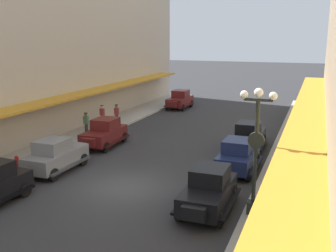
# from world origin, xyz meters

# --- Properties ---
(ground_plane) EXTENTS (200.00, 200.00, 0.00)m
(ground_plane) POSITION_xyz_m (0.00, 0.00, 0.00)
(ground_plane) COLOR #2D2D30
(sidewalk_left) EXTENTS (3.00, 60.00, 0.15)m
(sidewalk_left) POSITION_xyz_m (-7.50, 0.00, 0.07)
(sidewalk_left) COLOR #A8A59E
(sidewalk_left) RESTS_ON ground
(sidewalk_right) EXTENTS (3.00, 60.00, 0.15)m
(sidewalk_right) POSITION_xyz_m (7.50, 0.00, 0.07)
(sidewalk_right) COLOR #A8A59E
(sidewalk_right) RESTS_ON ground
(parked_car_0) EXTENTS (2.14, 4.26, 1.84)m
(parked_car_0) POSITION_xyz_m (4.53, 8.88, 0.94)
(parked_car_0) COLOR black
(parked_car_0) RESTS_ON ground
(parked_car_1) EXTENTS (2.22, 4.29, 1.84)m
(parked_car_1) POSITION_xyz_m (4.74, 4.36, 0.94)
(parked_car_1) COLOR #19234C
(parked_car_1) RESTS_ON ground
(parked_car_3) EXTENTS (2.28, 4.31, 1.84)m
(parked_car_3) POSITION_xyz_m (-4.68, 6.22, 0.94)
(parked_car_3) COLOR #591919
(parked_car_3) RESTS_ON ground
(parked_car_4) EXTENTS (2.15, 4.26, 1.84)m
(parked_car_4) POSITION_xyz_m (-4.55, 0.78, 0.94)
(parked_car_4) COLOR slate
(parked_car_4) RESTS_ON ground
(parked_car_5) EXTENTS (2.17, 4.27, 1.84)m
(parked_car_5) POSITION_xyz_m (-4.63, 21.46, 0.94)
(parked_car_5) COLOR #591919
(parked_car_5) RESTS_ON ground
(parked_car_6) EXTENTS (2.17, 4.27, 1.84)m
(parked_car_6) POSITION_xyz_m (4.53, -1.00, 0.94)
(parked_car_6) COLOR black
(parked_car_6) RESTS_ON ground
(lamp_post_with_clock) EXTENTS (1.42, 0.44, 5.16)m
(lamp_post_with_clock) POSITION_xyz_m (6.40, -1.00, 2.99)
(lamp_post_with_clock) COLOR black
(lamp_post_with_clock) RESTS_ON sidewalk_right
(fire_hydrant) EXTENTS (0.24, 0.24, 0.82)m
(fire_hydrant) POSITION_xyz_m (-6.35, -0.21, 0.56)
(fire_hydrant) COLOR #B21E19
(fire_hydrant) RESTS_ON sidewalk_left
(pedestrian_0) EXTENTS (0.36, 0.24, 1.64)m
(pedestrian_0) POSITION_xyz_m (8.08, 7.08, 0.99)
(pedestrian_0) COLOR #4C4238
(pedestrian_0) RESTS_ON sidewalk_right
(pedestrian_1) EXTENTS (0.36, 0.28, 1.67)m
(pedestrian_1) POSITION_xyz_m (-7.58, 10.92, 1.01)
(pedestrian_1) COLOR slate
(pedestrian_1) RESTS_ON sidewalk_left
(pedestrian_2) EXTENTS (0.36, 0.28, 1.67)m
(pedestrian_2) POSITION_xyz_m (-6.66, 11.66, 1.01)
(pedestrian_2) COLOR #2D2D33
(pedestrian_2) RESTS_ON sidewalk_left
(pedestrian_3) EXTENTS (0.36, 0.28, 1.67)m
(pedestrian_3) POSITION_xyz_m (-7.07, 7.77, 1.01)
(pedestrian_3) COLOR #2D2D33
(pedestrian_3) RESTS_ON sidewalk_left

